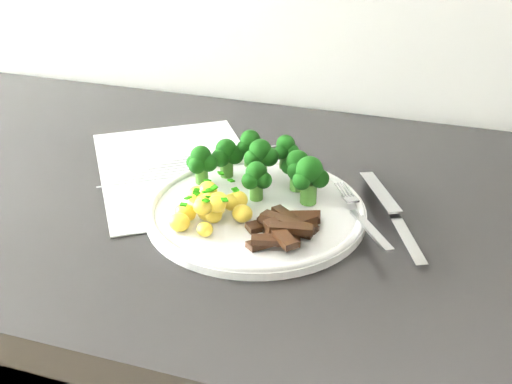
# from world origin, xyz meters

# --- Properties ---
(recipe_paper) EXTENTS (0.32, 0.34, 0.00)m
(recipe_paper) POSITION_xyz_m (-0.16, 1.72, 0.89)
(recipe_paper) COLOR white
(recipe_paper) RESTS_ON counter
(plate) EXTENTS (0.25, 0.25, 0.01)m
(plate) POSITION_xyz_m (-0.03, 1.64, 0.90)
(plate) COLOR white
(plate) RESTS_ON counter
(broccoli) EXTENTS (0.17, 0.10, 0.06)m
(broccoli) POSITION_xyz_m (-0.04, 1.69, 0.93)
(broccoli) COLOR #34661F
(broccoli) RESTS_ON plate
(potatoes) EXTENTS (0.08, 0.09, 0.04)m
(potatoes) POSITION_xyz_m (-0.07, 1.61, 0.91)
(potatoes) COLOR yellow
(potatoes) RESTS_ON plate
(beef_strips) EXTENTS (0.08, 0.09, 0.03)m
(beef_strips) POSITION_xyz_m (0.01, 1.60, 0.91)
(beef_strips) COLOR black
(beef_strips) RESTS_ON plate
(fork) EXTENTS (0.09, 0.13, 0.01)m
(fork) POSITION_xyz_m (0.09, 1.64, 0.91)
(fork) COLOR silver
(fork) RESTS_ON plate
(knife) EXTENTS (0.10, 0.18, 0.02)m
(knife) POSITION_xyz_m (0.12, 1.66, 0.90)
(knife) COLOR silver
(knife) RESTS_ON plate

